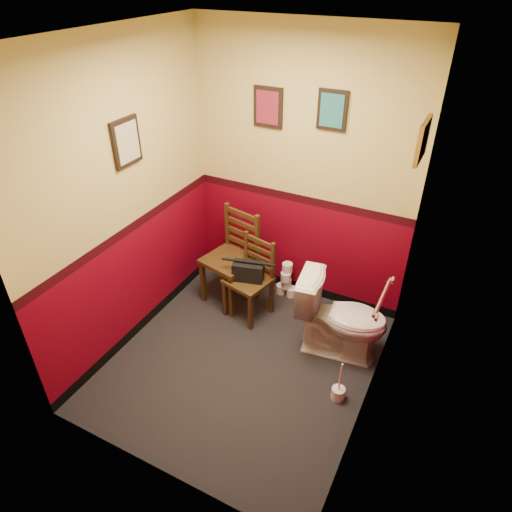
% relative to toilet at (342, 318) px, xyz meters
% --- Properties ---
extents(floor, '(2.20, 2.40, 0.00)m').
position_rel_toilet_xyz_m(floor, '(-0.72, -0.52, -0.40)').
color(floor, black).
rests_on(floor, ground).
extents(ceiling, '(2.20, 2.40, 0.00)m').
position_rel_toilet_xyz_m(ceiling, '(-0.72, -0.52, 2.30)').
color(ceiling, silver).
rests_on(ceiling, ground).
extents(wall_back, '(2.20, 0.00, 2.70)m').
position_rel_toilet_xyz_m(wall_back, '(-0.72, 0.68, 0.95)').
color(wall_back, '#5E0313').
rests_on(wall_back, ground).
extents(wall_front, '(2.20, 0.00, 2.70)m').
position_rel_toilet_xyz_m(wall_front, '(-0.72, -1.72, 0.95)').
color(wall_front, '#5E0313').
rests_on(wall_front, ground).
extents(wall_left, '(0.00, 2.40, 2.70)m').
position_rel_toilet_xyz_m(wall_left, '(-1.82, -0.52, 0.95)').
color(wall_left, '#5E0313').
rests_on(wall_left, ground).
extents(wall_right, '(0.00, 2.40, 2.70)m').
position_rel_toilet_xyz_m(wall_right, '(0.38, -0.52, 0.95)').
color(wall_right, '#5E0313').
rests_on(wall_right, ground).
extents(grab_bar, '(0.05, 0.56, 0.06)m').
position_rel_toilet_xyz_m(grab_bar, '(0.35, -0.27, 0.55)').
color(grab_bar, silver).
rests_on(grab_bar, wall_right).
extents(framed_print_back_a, '(0.28, 0.04, 0.36)m').
position_rel_toilet_xyz_m(framed_print_back_a, '(-1.07, 0.66, 1.55)').
color(framed_print_back_a, black).
rests_on(framed_print_back_a, wall_back).
extents(framed_print_back_b, '(0.26, 0.04, 0.34)m').
position_rel_toilet_xyz_m(framed_print_back_b, '(-0.47, 0.66, 1.60)').
color(framed_print_back_b, black).
rests_on(framed_print_back_b, wall_back).
extents(framed_print_left, '(0.04, 0.30, 0.38)m').
position_rel_toilet_xyz_m(framed_print_left, '(-1.80, -0.42, 1.45)').
color(framed_print_left, black).
rests_on(framed_print_left, wall_left).
extents(framed_print_right, '(0.04, 0.34, 0.28)m').
position_rel_toilet_xyz_m(framed_print_right, '(0.36, 0.08, 1.65)').
color(framed_print_right, olive).
rests_on(framed_print_right, wall_right).
extents(toilet, '(0.86, 0.55, 0.79)m').
position_rel_toilet_xyz_m(toilet, '(0.00, 0.00, 0.00)').
color(toilet, white).
rests_on(toilet, floor).
extents(toilet_brush, '(0.11, 0.11, 0.40)m').
position_rel_toilet_xyz_m(toilet_brush, '(0.18, -0.53, -0.33)').
color(toilet_brush, silver).
rests_on(toilet_brush, floor).
extents(chair_left, '(0.56, 0.56, 1.00)m').
position_rel_toilet_xyz_m(chair_left, '(-1.26, 0.26, 0.11)').
color(chair_left, '#473015').
rests_on(chair_left, floor).
extents(chair_right, '(0.47, 0.47, 0.84)m').
position_rel_toilet_xyz_m(chair_right, '(-0.98, 0.13, 0.02)').
color(chair_right, '#473015').
rests_on(chair_right, floor).
extents(handbag, '(0.32, 0.22, 0.22)m').
position_rel_toilet_xyz_m(handbag, '(-0.99, 0.09, 0.14)').
color(handbag, black).
rests_on(handbag, chair_right).
extents(tp_stack, '(0.23, 0.14, 0.40)m').
position_rel_toilet_xyz_m(tp_stack, '(-0.77, 0.55, -0.23)').
color(tp_stack, silver).
rests_on(tp_stack, floor).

